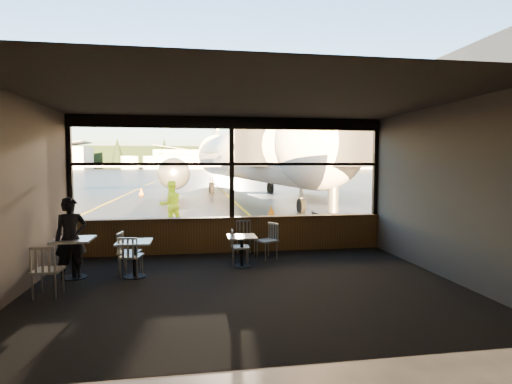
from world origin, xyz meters
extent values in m
plane|color=black|center=(0.00, 120.00, 0.00)|extent=(520.00, 520.00, 0.00)
cube|color=black|center=(0.00, -3.00, 0.01)|extent=(8.00, 6.00, 0.01)
cube|color=#38332D|center=(0.00, -3.00, 3.50)|extent=(8.00, 6.00, 0.04)
cube|color=#4F463F|center=(-4.00, -3.00, 1.75)|extent=(0.04, 6.00, 3.50)
cube|color=#4F463F|center=(4.00, -3.00, 1.75)|extent=(0.04, 6.00, 3.50)
cube|color=#4F463F|center=(0.00, -6.00, 1.75)|extent=(8.00, 0.04, 3.50)
cube|color=#543719|center=(0.00, 0.00, 0.45)|extent=(8.00, 0.28, 0.90)
cube|color=black|center=(0.00, 0.00, 3.35)|extent=(8.00, 0.18, 0.30)
cube|color=black|center=(-3.95, 0.00, 2.20)|extent=(0.12, 0.12, 2.60)
cube|color=black|center=(0.00, 0.00, 2.20)|extent=(0.12, 0.12, 2.60)
cube|color=black|center=(3.95, 0.00, 2.20)|extent=(0.12, 0.12, 2.60)
cube|color=black|center=(0.00, 0.00, 2.30)|extent=(8.00, 0.10, 0.08)
imported|color=black|center=(-3.40, -1.97, 0.82)|extent=(0.71, 0.60, 1.65)
imported|color=#BFF219|center=(-1.78, 4.12, 0.85)|extent=(1.00, 0.89, 1.71)
cone|color=#FF4608|center=(2.34, 6.55, 0.26)|extent=(0.37, 0.37, 0.51)
cone|color=#F55207|center=(-4.81, 20.30, 0.27)|extent=(0.39, 0.39, 0.54)
cube|color=gray|center=(10.00, 2.50, 3.00)|extent=(5.00, 7.00, 6.00)
cylinder|color=silver|center=(-30.00, 182.00, 3.00)|extent=(8.00, 8.00, 6.00)
cylinder|color=silver|center=(-20.00, 182.00, 3.00)|extent=(8.00, 8.00, 6.00)
cylinder|color=silver|center=(-10.00, 182.00, 3.00)|extent=(8.00, 8.00, 6.00)
cube|color=black|center=(0.00, 210.00, 6.00)|extent=(360.00, 3.00, 12.00)
camera|label=1|loc=(-0.98, -10.28, 2.30)|focal=28.00mm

